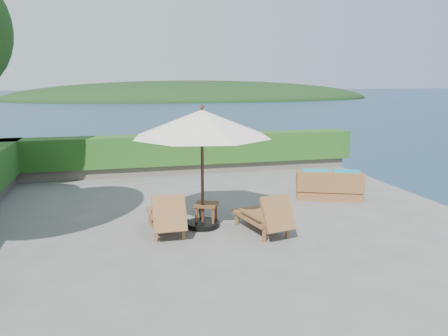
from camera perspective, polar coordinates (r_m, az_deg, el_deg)
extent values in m
plane|color=slate|center=(10.00, -0.56, -7.14)|extent=(12.00, 12.00, 0.00)
cube|color=#595347|center=(10.60, -0.54, -15.12)|extent=(12.00, 12.00, 3.00)
ellipsoid|color=black|center=(151.81, -3.76, 8.98)|extent=(126.00, 57.60, 12.60)
cube|color=#6B6455|center=(15.29, -5.47, 0.00)|extent=(12.00, 0.60, 0.36)
cube|color=#184714|center=(15.17, -5.51, 2.48)|extent=(12.40, 0.90, 1.00)
cylinder|color=black|center=(9.72, -2.77, -7.36)|extent=(0.87, 0.87, 0.11)
cylinder|color=#3A1F15|center=(9.40, -2.84, -0.22)|extent=(0.08, 0.08, 2.58)
cone|color=silver|center=(9.25, -2.90, 5.87)|extent=(3.61, 3.61, 0.57)
sphere|color=#3A1F15|center=(9.23, -2.93, 7.98)|extent=(0.11, 0.11, 0.09)
cube|color=brown|center=(8.93, -8.93, -8.71)|extent=(0.06, 0.06, 0.26)
cube|color=brown|center=(9.00, -5.32, -8.47)|extent=(0.06, 0.06, 0.26)
cube|color=brown|center=(10.07, -9.63, -6.41)|extent=(0.06, 0.06, 0.26)
cube|color=brown|center=(10.13, -6.44, -6.21)|extent=(0.06, 0.06, 0.26)
cube|color=brown|center=(9.57, -7.71, -6.23)|extent=(0.68, 1.31, 0.09)
cube|color=brown|center=(8.77, -7.14, -5.92)|extent=(0.67, 0.43, 0.70)
cube|color=brown|center=(9.30, -9.68, -5.83)|extent=(0.07, 0.86, 0.05)
cube|color=brown|center=(9.38, -5.50, -5.57)|extent=(0.07, 0.86, 0.05)
cube|color=brown|center=(8.85, 5.27, -8.83)|extent=(0.07, 0.07, 0.26)
cube|color=brown|center=(9.14, 8.26, -8.25)|extent=(0.07, 0.07, 0.26)
cube|color=brown|center=(9.82, 1.66, -6.72)|extent=(0.07, 0.07, 0.26)
cube|color=brown|center=(10.08, 4.45, -6.28)|extent=(0.07, 0.07, 0.26)
cube|color=brown|center=(9.49, 4.54, -6.34)|extent=(0.91, 1.39, 0.09)
cube|color=brown|center=(8.81, 7.03, -5.92)|extent=(0.72, 0.54, 0.69)
cube|color=brown|center=(9.12, 3.37, -6.09)|extent=(0.23, 0.83, 0.05)
cube|color=brown|center=(9.46, 6.92, -5.52)|extent=(0.23, 0.83, 0.05)
cube|color=brown|center=(9.63, -3.64, -6.49)|extent=(0.06, 0.06, 0.46)
cube|color=brown|center=(9.56, -1.43, -6.60)|extent=(0.06, 0.06, 0.46)
cube|color=brown|center=(9.98, -3.18, -5.84)|extent=(0.06, 0.06, 0.46)
cube|color=brown|center=(9.91, -1.04, -5.94)|extent=(0.06, 0.06, 0.46)
cube|color=brown|center=(9.69, -2.33, -4.77)|extent=(0.63, 0.63, 0.05)
cube|color=brown|center=(12.35, 13.49, -2.95)|extent=(1.93, 1.45, 0.38)
cube|color=brown|center=(11.88, 13.75, -1.85)|extent=(1.66, 0.77, 0.53)
cube|color=brown|center=(12.22, 9.69, -1.55)|extent=(0.43, 0.85, 0.43)
cube|color=brown|center=(12.39, 17.35, -1.73)|extent=(0.43, 0.85, 0.43)
cube|color=teal|center=(12.29, 11.65, -1.60)|extent=(0.95, 0.92, 0.17)
cube|color=teal|center=(12.38, 15.38, -1.68)|extent=(0.95, 0.92, 0.17)
cube|color=teal|center=(11.90, 11.80, -0.94)|extent=(0.67, 0.38, 0.35)
cube|color=teal|center=(11.99, 15.66, -1.03)|extent=(0.67, 0.38, 0.35)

